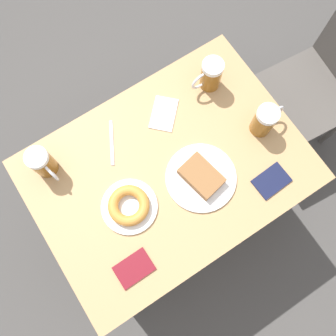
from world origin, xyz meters
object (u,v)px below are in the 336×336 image
object	(u,v)px
passport_far_edge	(271,181)
beer_mug_left	(265,120)
napkin_folded	(164,114)
chair	(333,75)
plate_with_cake	(201,177)
fork	(112,143)
beer_mug_center	(210,75)
beer_mug_right	(43,163)
passport_near_edge	(134,268)
plate_with_donut	(129,206)

from	to	relation	value
passport_far_edge	beer_mug_left	bearing A→B (deg)	154.00
beer_mug_left	napkin_folded	size ratio (longest dim) A/B	0.87
chair	passport_far_edge	xyz separation A→B (m)	(0.25, -0.59, 0.18)
beer_mug_left	napkin_folded	xyz separation A→B (m)	(-0.25, -0.28, -0.07)
passport_far_edge	plate_with_cake	bearing A→B (deg)	-125.64
chair	napkin_folded	bearing A→B (deg)	-98.24
beer_mug_left	fork	bearing A→B (deg)	-116.70
chair	passport_far_edge	distance (m)	0.67
beer_mug_center	passport_far_edge	bearing A→B (deg)	-4.04
beer_mug_right	napkin_folded	xyz separation A→B (m)	(0.05, 0.47, -0.07)
chair	beer_mug_left	size ratio (longest dim) A/B	6.54
plate_with_cake	fork	distance (m)	0.36
fork	passport_far_edge	world-z (taller)	passport_far_edge
chair	passport_near_edge	world-z (taller)	chair
chair	plate_with_donut	xyz separation A→B (m)	(0.05, -1.07, 0.20)
plate_with_donut	napkin_folded	world-z (taller)	plate_with_donut
plate_with_cake	plate_with_donut	distance (m)	0.28
beer_mug_center	passport_far_edge	xyz separation A→B (m)	(0.45, -0.03, -0.07)
passport_near_edge	plate_with_cake	bearing A→B (deg)	110.51
plate_with_cake	beer_mug_left	size ratio (longest dim) A/B	1.87
beer_mug_left	passport_far_edge	bearing A→B (deg)	-26.00
beer_mug_center	fork	size ratio (longest dim) A/B	0.86
beer_mug_left	fork	world-z (taller)	beer_mug_left
plate_with_cake	napkin_folded	xyz separation A→B (m)	(-0.29, 0.02, -0.01)
fork	passport_near_edge	bearing A→B (deg)	-21.28
beer_mug_right	fork	bearing A→B (deg)	80.54
chair	beer_mug_right	xyz separation A→B (m)	(-0.23, -1.25, 0.25)
plate_with_donut	beer_mug_right	bearing A→B (deg)	-148.32
napkin_folded	passport_near_edge	xyz separation A→B (m)	(0.42, -0.39, 0.00)
fork	passport_far_edge	xyz separation A→B (m)	(0.44, 0.41, 0.00)
plate_with_cake	napkin_folded	bearing A→B (deg)	175.21
beer_mug_right	fork	world-z (taller)	beer_mug_right
beer_mug_center	fork	distance (m)	0.45
plate_with_cake	beer_mug_right	size ratio (longest dim) A/B	1.87
chair	passport_far_edge	bearing A→B (deg)	-62.01
beer_mug_center	plate_with_donut	bearing A→B (deg)	-64.38
plate_with_cake	beer_mug_center	world-z (taller)	beer_mug_center
beer_mug_right	passport_near_edge	size ratio (longest dim) A/B	1.09
plate_with_cake	passport_near_edge	xyz separation A→B (m)	(0.14, -0.37, -0.01)
plate_with_donut	napkin_folded	bearing A→B (deg)	128.33
plate_with_cake	beer_mug_right	distance (m)	0.56
chair	beer_mug_right	bearing A→B (deg)	-95.37
passport_near_edge	plate_with_donut	bearing A→B (deg)	152.74
plate_with_cake	passport_far_edge	world-z (taller)	plate_with_cake
beer_mug_left	beer_mug_center	bearing A→B (deg)	-166.66
plate_with_cake	beer_mug_center	xyz separation A→B (m)	(-0.30, 0.24, 0.05)
chair	napkin_folded	xyz separation A→B (m)	(-0.19, -0.78, 0.18)
plate_with_donut	passport_far_edge	world-z (taller)	plate_with_donut
plate_with_cake	beer_mug_left	xyz separation A→B (m)	(-0.04, 0.30, 0.05)
beer_mug_left	plate_with_donut	bearing A→B (deg)	-91.09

